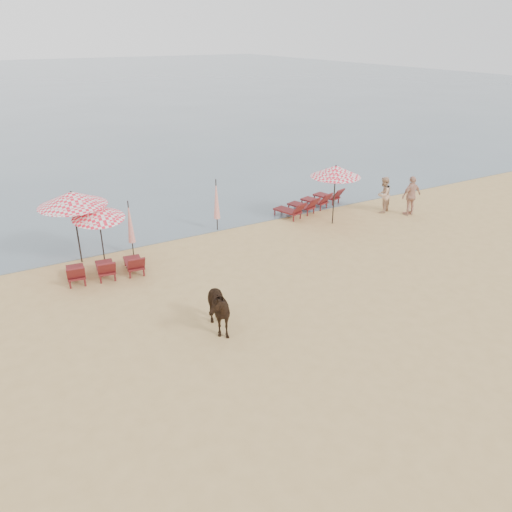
{
  "coord_description": "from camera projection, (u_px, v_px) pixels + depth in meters",
  "views": [
    {
      "loc": [
        -7.07,
        -7.35,
        7.59
      ],
      "look_at": [
        0.0,
        5.0,
        1.1
      ],
      "focal_mm": 35.0,
      "sensor_mm": 36.0,
      "label": 1
    }
  ],
  "objects": [
    {
      "name": "lounger_cluster_right",
      "position": [
        311.0,
        203.0,
        22.73
      ],
      "size": [
        3.73,
        2.4,
        0.55
      ],
      "rotation": [
        0.0,
        0.0,
        0.29
      ],
      "color": "maroon",
      "rests_on": "ground"
    },
    {
      "name": "cow",
      "position": [
        214.0,
        308.0,
        13.53
      ],
      "size": [
        0.95,
        1.73,
        1.4
      ],
      "primitive_type": "imported",
      "rotation": [
        0.0,
        0.0,
        -0.12
      ],
      "color": "black",
      "rests_on": "ground"
    },
    {
      "name": "umbrella_closed_right",
      "position": [
        216.0,
        199.0,
        20.09
      ],
      "size": [
        0.26,
        0.26,
        2.17
      ],
      "rotation": [
        0.0,
        0.0,
        -0.1
      ],
      "color": "black",
      "rests_on": "ground"
    },
    {
      "name": "beachgoer_right_a",
      "position": [
        383.0,
        195.0,
        22.36
      ],
      "size": [
        0.97,
        0.88,
        1.63
      ],
      "primitive_type": "imported",
      "rotation": [
        0.0,
        0.0,
        3.54
      ],
      "color": "tan",
      "rests_on": "ground"
    },
    {
      "name": "umbrella_open_left_b",
      "position": [
        98.0,
        212.0,
        16.84
      ],
      "size": [
        1.76,
        1.8,
        2.25
      ],
      "rotation": [
        0.0,
        0.0,
        -0.43
      ],
      "color": "black",
      "rests_on": "ground"
    },
    {
      "name": "umbrella_open_right",
      "position": [
        336.0,
        171.0,
        20.44
      ],
      "size": [
        2.08,
        2.08,
        2.53
      ],
      "rotation": [
        0.0,
        0.0,
        -0.42
      ],
      "color": "black",
      "rests_on": "ground"
    },
    {
      "name": "sea",
      "position": [
        10.0,
        84.0,
        75.32
      ],
      "size": [
        160.0,
        140.0,
        0.06
      ],
      "primitive_type": "cube",
      "color": "#51606B",
      "rests_on": "ground"
    },
    {
      "name": "beachgoer_right_b",
      "position": [
        411.0,
        196.0,
        22.02
      ],
      "size": [
        1.04,
        0.44,
        1.77
      ],
      "primitive_type": "imported",
      "rotation": [
        0.0,
        0.0,
        3.13
      ],
      "color": "tan",
      "rests_on": "ground"
    },
    {
      "name": "umbrella_open_left_a",
      "position": [
        72.0,
        199.0,
        16.86
      ],
      "size": [
        2.31,
        2.31,
        2.63
      ],
      "rotation": [
        0.0,
        0.0,
        -0.4
      ],
      "color": "black",
      "rests_on": "ground"
    },
    {
      "name": "ground",
      "position": [
        358.0,
        371.0,
        12.15
      ],
      "size": [
        120.0,
        120.0,
        0.0
      ],
      "primitive_type": "plane",
      "color": "tan",
      "rests_on": "ground"
    },
    {
      "name": "lounger_cluster_left",
      "position": [
        106.0,
        268.0,
        16.54
      ],
      "size": [
        2.63,
        1.76,
        0.54
      ],
      "rotation": [
        0.0,
        0.0,
        -0.13
      ],
      "color": "maroon",
      "rests_on": "ground"
    },
    {
      "name": "umbrella_closed_left",
      "position": [
        130.0,
        222.0,
        17.86
      ],
      "size": [
        0.25,
        0.25,
        2.09
      ],
      "rotation": [
        0.0,
        0.0,
        0.4
      ],
      "color": "black",
      "rests_on": "ground"
    }
  ]
}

